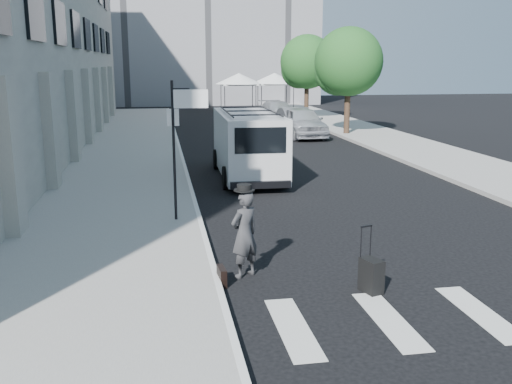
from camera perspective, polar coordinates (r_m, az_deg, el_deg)
name	(u,v)px	position (r m, az deg, el deg)	size (l,w,h in m)	color
ground	(306,260)	(12.14, 5.03, -6.84)	(120.00, 120.00, 0.00)	black
sidewalk_left	(131,150)	(27.36, -12.38, 4.12)	(4.50, 48.00, 0.15)	gray
sidewalk_right	(370,134)	(33.51, 11.29, 5.72)	(4.00, 56.00, 0.15)	gray
sign_pole	(183,121)	(14.32, -7.35, 7.03)	(1.03, 0.07, 3.50)	black
tree_near	(346,64)	(32.90, 8.99, 12.49)	(3.80, 3.83, 6.03)	black
tree_far	(305,64)	(41.53, 4.94, 12.63)	(3.80, 3.83, 6.03)	black
tent_left	(239,79)	(49.55, -1.72, 11.24)	(4.00, 4.00, 3.20)	black
tent_right	(274,79)	(50.59, 1.86, 11.27)	(4.00, 4.00, 3.20)	black
businessman	(244,234)	(10.96, -1.16, -4.23)	(0.62, 0.41, 1.71)	#303032
briefcase	(222,276)	(10.79, -3.44, -8.40)	(0.12, 0.44, 0.34)	black
suitcase	(371,275)	(10.60, 11.45, -8.18)	(0.39, 0.50, 1.21)	black
cargo_van	(248,144)	(20.66, -0.85, 4.84)	(2.29, 6.22, 2.32)	silver
parked_car_a	(303,122)	(32.09, 4.69, 6.98)	(1.97, 4.90, 1.67)	#B2B5BB
parked_car_b	(296,121)	(33.71, 3.98, 7.12)	(1.58, 4.53, 1.49)	slate
parked_car_c	(278,112)	(40.19, 2.21, 8.02)	(2.02, 4.96, 1.44)	#A2A5AA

